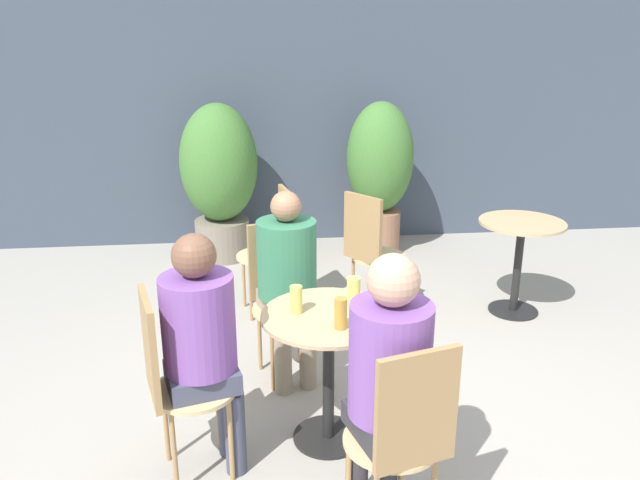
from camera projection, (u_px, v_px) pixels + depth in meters
ground_plane at (356, 463)px, 3.09m from camera, size 20.00×20.00×0.00m
storefront_wall at (299, 89)px, 5.97m from camera, size 10.00×0.06×3.00m
cafe_table_near at (329, 347)px, 3.11m from camera, size 0.67×0.67×0.72m
cafe_table_far at (520, 247)px, 4.60m from camera, size 0.62×0.62×0.72m
bistro_chair_0 at (280, 286)px, 3.79m from camera, size 0.42×0.43×0.94m
bistro_chair_1 at (171, 373)px, 2.83m from camera, size 0.43×0.42×0.94m
bistro_chair_2 at (404, 431)px, 2.42m from camera, size 0.42×0.43×0.94m
bistro_chair_3 at (276, 240)px, 4.62m from camera, size 0.43×0.41×0.94m
bistro_chair_4 at (370, 245)px, 4.52m from camera, size 0.46×0.46×0.94m
seated_person_0 at (288, 273)px, 3.61m from camera, size 0.37×0.39×1.19m
seated_person_1 at (203, 336)px, 2.84m from camera, size 0.38×0.36×1.21m
seated_person_2 at (388, 371)px, 2.50m from camera, size 0.36×0.38×1.24m
beer_glass_0 at (296, 300)px, 3.05m from camera, size 0.06×0.06×0.14m
beer_glass_1 at (341, 313)px, 2.89m from camera, size 0.06×0.06×0.15m
beer_glass_2 at (353, 292)px, 3.13m from camera, size 0.07×0.07×0.15m
potted_plant_0 at (219, 175)px, 5.66m from camera, size 0.70×0.70×1.44m
potted_plant_1 at (380, 169)px, 5.78m from camera, size 0.62×0.62×1.44m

